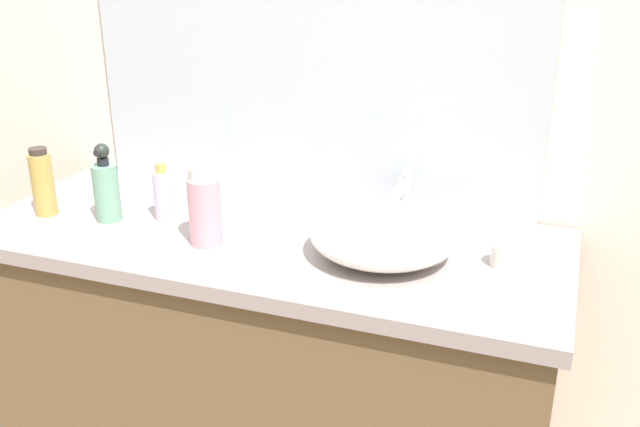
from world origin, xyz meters
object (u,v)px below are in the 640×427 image
(candle_jar, at_px, (504,256))
(spray_can, at_px, (163,194))
(perfume_bottle, at_px, (43,182))
(lotion_bottle, at_px, (205,207))
(sink_basin, at_px, (383,234))
(soap_dispenser, at_px, (106,188))

(candle_jar, bearing_deg, spray_can, -178.71)
(perfume_bottle, height_order, candle_jar, perfume_bottle)
(perfume_bottle, bearing_deg, lotion_bottle, -2.44)
(spray_can, bearing_deg, lotion_bottle, -29.25)
(perfume_bottle, relative_size, spray_can, 1.21)
(lotion_bottle, bearing_deg, candle_jar, 9.68)
(sink_basin, height_order, perfume_bottle, perfume_bottle)
(sink_basin, height_order, candle_jar, sink_basin)
(sink_basin, relative_size, soap_dispenser, 1.66)
(perfume_bottle, bearing_deg, spray_can, 13.87)
(sink_basin, xyz_separation_m, candle_jar, (0.26, 0.04, -0.03))
(sink_basin, height_order, soap_dispenser, soap_dispenser)
(soap_dispenser, bearing_deg, spray_can, 22.51)
(sink_basin, bearing_deg, lotion_bottle, -170.05)
(soap_dispenser, bearing_deg, lotion_bottle, -7.96)
(soap_dispenser, relative_size, lotion_bottle, 1.07)
(soap_dispenser, bearing_deg, candle_jar, 4.27)
(soap_dispenser, height_order, perfume_bottle, soap_dispenser)
(soap_dispenser, relative_size, spray_can, 1.37)
(lotion_bottle, xyz_separation_m, spray_can, (-0.17, 0.09, -0.02))
(lotion_bottle, bearing_deg, soap_dispenser, 172.04)
(spray_can, bearing_deg, sink_basin, -2.37)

